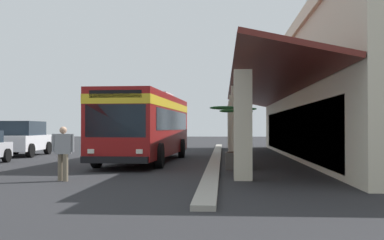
{
  "coord_description": "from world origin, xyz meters",
  "views": [
    {
      "loc": [
        26.94,
        5.57,
        1.6
      ],
      "look_at": [
        8.5,
        4.37,
        1.9
      ],
      "focal_mm": 45.08,
      "sensor_mm": 36.0,
      "label": 1
    }
  ],
  "objects_px": {
    "transit_bus": "(147,122)",
    "parked_suv_white": "(23,138)",
    "potted_palm": "(237,153)",
    "pedestrian": "(63,151)"
  },
  "relations": [
    {
      "from": "transit_bus",
      "to": "parked_suv_white",
      "type": "height_order",
      "value": "transit_bus"
    },
    {
      "from": "transit_bus",
      "to": "potted_palm",
      "type": "xyz_separation_m",
      "value": [
        3.96,
        4.16,
        -1.23
      ]
    },
    {
      "from": "pedestrian",
      "to": "potted_palm",
      "type": "height_order",
      "value": "potted_palm"
    },
    {
      "from": "potted_palm",
      "to": "parked_suv_white",
      "type": "bearing_deg",
      "value": -123.93
    },
    {
      "from": "parked_suv_white",
      "to": "potted_palm",
      "type": "distance_m",
      "value": 14.39
    },
    {
      "from": "transit_bus",
      "to": "pedestrian",
      "type": "relative_size",
      "value": 6.91
    },
    {
      "from": "transit_bus",
      "to": "parked_suv_white",
      "type": "xyz_separation_m",
      "value": [
        -4.07,
        -7.78,
        -0.84
      ]
    },
    {
      "from": "parked_suv_white",
      "to": "pedestrian",
      "type": "relative_size",
      "value": 3.02
    },
    {
      "from": "transit_bus",
      "to": "potted_palm",
      "type": "height_order",
      "value": "transit_bus"
    },
    {
      "from": "parked_suv_white",
      "to": "potted_palm",
      "type": "height_order",
      "value": "potted_palm"
    }
  ]
}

